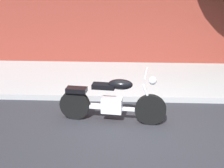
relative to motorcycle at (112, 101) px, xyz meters
The scene contains 3 objects.
ground_plane 0.75m from the motorcycle, 29.54° to the right, with size 60.00×60.00×0.00m, color #28282D.
sidewalk 2.77m from the motorcycle, 79.24° to the left, with size 23.65×3.16×0.14m, color #9D9D9D.
motorcycle is the anchor object (origin of this frame).
Camera 1 is at (-0.18, -6.42, 3.21)m, focal length 54.43 mm.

